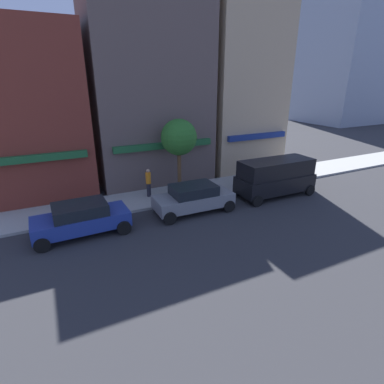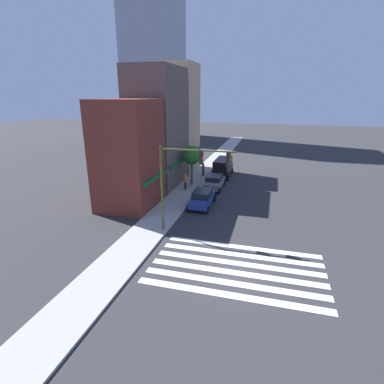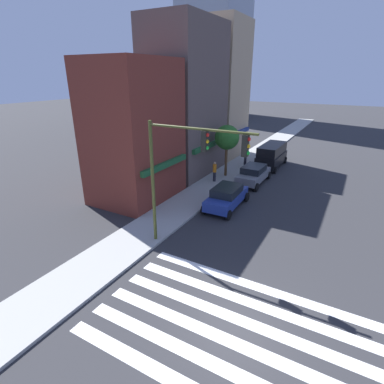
{
  "view_description": "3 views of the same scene",
  "coord_description": "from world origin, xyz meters",
  "px_view_note": "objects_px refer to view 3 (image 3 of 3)",
  "views": [
    {
      "loc": [
        9.3,
        -9.16,
        7.07
      ],
      "look_at": [
        16.08,
        4.7,
        1.2
      ],
      "focal_mm": 28.0,
      "sensor_mm": 36.0,
      "label": 1
    },
    {
      "loc": [
        -16.66,
        -1.62,
        10.44
      ],
      "look_at": [
        3.87,
        4.0,
        3.5
      ],
      "focal_mm": 28.0,
      "sensor_mm": 36.0,
      "label": 2
    },
    {
      "loc": [
        -8.28,
        -2.78,
        8.98
      ],
      "look_at": [
        3.87,
        4.0,
        3.5
      ],
      "focal_mm": 28.0,
      "sensor_mm": 36.0,
      "label": 3
    }
  ],
  "objects_px": {
    "sedan_grey": "(253,174)",
    "traffic_signal": "(185,162)",
    "van_black": "(272,155)",
    "pedestrian_orange_vest": "(215,171)",
    "street_tree": "(227,138)",
    "pedestrian_red_jacket": "(245,156)",
    "sedan_blue": "(227,196)"
  },
  "relations": [
    {
      "from": "pedestrian_orange_vest",
      "to": "traffic_signal",
      "type": "bearing_deg",
      "value": -30.23
    },
    {
      "from": "pedestrian_orange_vest",
      "to": "pedestrian_red_jacket",
      "type": "bearing_deg",
      "value": 127.45
    },
    {
      "from": "sedan_blue",
      "to": "pedestrian_orange_vest",
      "type": "distance_m",
      "value": 5.29
    },
    {
      "from": "sedan_grey",
      "to": "pedestrian_orange_vest",
      "type": "distance_m",
      "value": 3.42
    },
    {
      "from": "sedan_blue",
      "to": "pedestrian_orange_vest",
      "type": "height_order",
      "value": "pedestrian_orange_vest"
    },
    {
      "from": "sedan_blue",
      "to": "sedan_grey",
      "type": "relative_size",
      "value": 1.01
    },
    {
      "from": "pedestrian_red_jacket",
      "to": "pedestrian_orange_vest",
      "type": "xyz_separation_m",
      "value": [
        -6.3,
        0.58,
        0.0
      ]
    },
    {
      "from": "sedan_grey",
      "to": "van_black",
      "type": "height_order",
      "value": "van_black"
    },
    {
      "from": "pedestrian_red_jacket",
      "to": "pedestrian_orange_vest",
      "type": "height_order",
      "value": "same"
    },
    {
      "from": "sedan_grey",
      "to": "traffic_signal",
      "type": "bearing_deg",
      "value": -177.9
    },
    {
      "from": "sedan_grey",
      "to": "street_tree",
      "type": "bearing_deg",
      "value": 82.83
    },
    {
      "from": "traffic_signal",
      "to": "sedan_grey",
      "type": "height_order",
      "value": "traffic_signal"
    },
    {
      "from": "sedan_blue",
      "to": "pedestrian_orange_vest",
      "type": "xyz_separation_m",
      "value": [
        4.35,
        3.0,
        0.23
      ]
    },
    {
      "from": "sedan_grey",
      "to": "pedestrian_red_jacket",
      "type": "relative_size",
      "value": 2.5
    },
    {
      "from": "sedan_grey",
      "to": "van_black",
      "type": "distance_m",
      "value": 5.8
    },
    {
      "from": "van_black",
      "to": "pedestrian_red_jacket",
      "type": "height_order",
      "value": "van_black"
    },
    {
      "from": "street_tree",
      "to": "van_black",
      "type": "bearing_deg",
      "value": -27.45
    },
    {
      "from": "sedan_blue",
      "to": "sedan_grey",
      "type": "height_order",
      "value": "same"
    },
    {
      "from": "van_black",
      "to": "pedestrian_red_jacket",
      "type": "relative_size",
      "value": 2.84
    },
    {
      "from": "van_black",
      "to": "pedestrian_orange_vest",
      "type": "bearing_deg",
      "value": 158.49
    },
    {
      "from": "traffic_signal",
      "to": "sedan_blue",
      "type": "bearing_deg",
      "value": 2.57
    },
    {
      "from": "pedestrian_orange_vest",
      "to": "van_black",
      "type": "bearing_deg",
      "value": 110.61
    },
    {
      "from": "sedan_grey",
      "to": "pedestrian_red_jacket",
      "type": "xyz_separation_m",
      "value": [
        4.68,
        2.42,
        0.23
      ]
    },
    {
      "from": "sedan_grey",
      "to": "pedestrian_red_jacket",
      "type": "height_order",
      "value": "pedestrian_red_jacket"
    },
    {
      "from": "sedan_blue",
      "to": "sedan_grey",
      "type": "xyz_separation_m",
      "value": [
        5.97,
        0.0,
        0.0
      ]
    },
    {
      "from": "sedan_grey",
      "to": "van_black",
      "type": "bearing_deg",
      "value": 0.78
    },
    {
      "from": "van_black",
      "to": "street_tree",
      "type": "distance_m",
      "value": 6.53
    },
    {
      "from": "sedan_grey",
      "to": "sedan_blue",
      "type": "bearing_deg",
      "value": -179.22
    },
    {
      "from": "street_tree",
      "to": "pedestrian_orange_vest",
      "type": "bearing_deg",
      "value": 174.3
    },
    {
      "from": "van_black",
      "to": "pedestrian_red_jacket",
      "type": "xyz_separation_m",
      "value": [
        -1.1,
        2.42,
        -0.21
      ]
    },
    {
      "from": "traffic_signal",
      "to": "van_black",
      "type": "xyz_separation_m",
      "value": [
        18.09,
        0.28,
        -3.69
      ]
    },
    {
      "from": "sedan_grey",
      "to": "pedestrian_orange_vest",
      "type": "height_order",
      "value": "pedestrian_orange_vest"
    }
  ]
}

